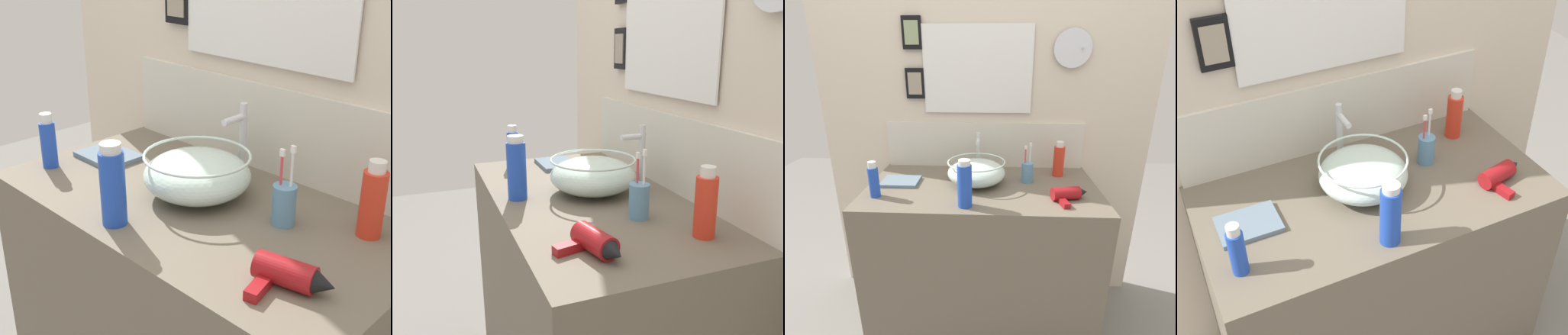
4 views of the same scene
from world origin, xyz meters
TOP-DOWN VIEW (x-y plane):
  - vanity_counter at (0.00, 0.00)m, footprint 1.17×0.62m
  - back_panel at (-0.00, 0.34)m, footprint 1.92×0.10m
  - glass_bowl_sink at (-0.03, 0.03)m, footprint 0.30×0.30m
  - faucet at (-0.03, 0.21)m, footprint 0.02×0.10m
  - hair_drier at (0.41, -0.14)m, footprint 0.18×0.15m
  - toothbrush_cup at (0.24, 0.07)m, footprint 0.06×0.06m
  - soap_dispenser at (-0.07, -0.23)m, footprint 0.06×0.06m
  - shampoo_bottle at (-0.50, -0.15)m, footprint 0.05×0.05m
  - lotion_bottle at (0.42, 0.17)m, footprint 0.06×0.06m
  - hand_towel at (-0.43, 0.02)m, footprint 0.19×0.15m

SIDE VIEW (x-z plane):
  - vanity_counter at x=0.00m, z-range 0.00..0.87m
  - hand_towel at x=-0.43m, z-range 0.87..0.89m
  - hair_drier at x=0.41m, z-range 0.87..0.93m
  - toothbrush_cup at x=0.24m, z-range 0.82..1.04m
  - glass_bowl_sink at x=-0.03m, z-range 0.88..1.00m
  - shampoo_bottle at x=-0.50m, z-range 0.87..1.04m
  - lotion_bottle at x=0.42m, z-range 0.87..1.06m
  - soap_dispenser at x=-0.07m, z-range 0.87..1.09m
  - faucet at x=-0.03m, z-range 0.89..1.12m
  - back_panel at x=0.00m, z-range 0.00..2.60m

